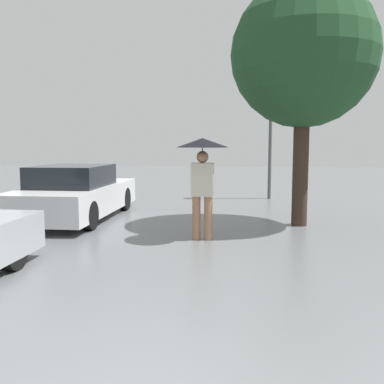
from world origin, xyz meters
TOP-DOWN VIEW (x-y plane):
  - pedestrian at (-0.18, 5.34)m, footprint 0.94×0.94m
  - parked_car_farthest at (-3.25, 7.19)m, footprint 1.73×4.19m
  - tree at (1.74, 6.93)m, footprint 2.96×2.96m
  - street_lamp at (1.41, 11.35)m, footprint 0.38×0.38m

SIDE VIEW (x-z plane):
  - parked_car_farthest at x=-3.25m, z-range -0.04..1.19m
  - pedestrian at x=-0.18m, z-range 0.48..2.30m
  - street_lamp at x=1.41m, z-range 1.07..5.64m
  - tree at x=1.74m, z-range 1.00..6.00m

